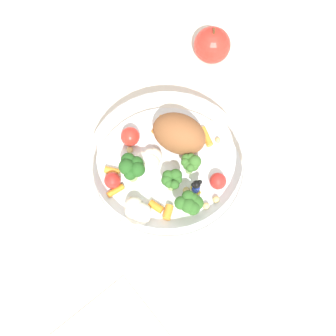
# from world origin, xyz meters

# --- Properties ---
(ground_plane) EXTENTS (2.40, 2.40, 0.00)m
(ground_plane) POSITION_xyz_m (0.00, 0.00, 0.00)
(ground_plane) COLOR silver
(food_container) EXTENTS (0.25, 0.25, 0.08)m
(food_container) POSITION_xyz_m (-0.01, -0.01, 0.03)
(food_container) COLOR white
(food_container) RESTS_ON ground_plane
(loose_apple) EXTENTS (0.06, 0.06, 0.08)m
(loose_apple) POSITION_xyz_m (0.16, -0.19, 0.03)
(loose_apple) COLOR red
(loose_apple) RESTS_ON ground_plane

